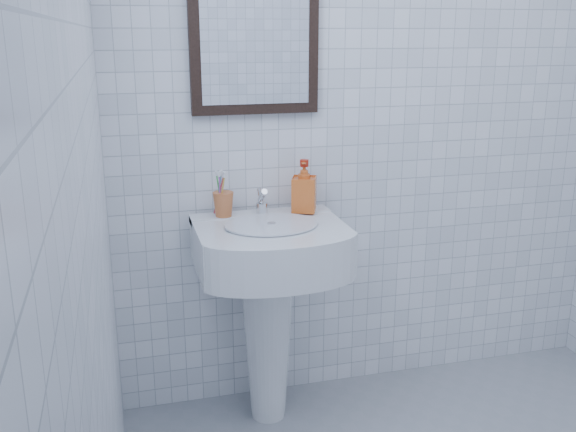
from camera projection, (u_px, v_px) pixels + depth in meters
name	position (u px, v px, depth m)	size (l,w,h in m)	color
wall_back	(375.00, 107.00, 2.66)	(2.20, 0.02, 2.50)	white
wall_left	(91.00, 189.00, 1.27)	(0.02, 2.40, 2.50)	white
washbasin	(269.00, 289.00, 2.52)	(0.56, 0.41, 0.86)	white
faucet	(262.00, 203.00, 2.52)	(0.05, 0.10, 0.11)	silver
toothbrush_cup	(223.00, 204.00, 2.49)	(0.08, 0.08, 0.10)	#CA6936
soap_dispenser	(304.00, 186.00, 2.55)	(0.09, 0.10, 0.21)	#C94113
wall_mirror	(255.00, 32.00, 2.43)	(0.50, 0.04, 0.62)	black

